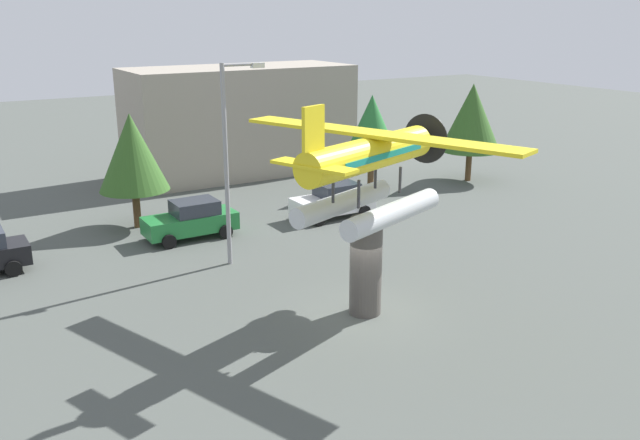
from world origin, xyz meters
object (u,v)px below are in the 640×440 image
at_px(tree_east, 132,152).
at_px(tree_center_back, 372,126).
at_px(car_far_white, 334,200).
at_px(streetlight_primary, 230,151).
at_px(display_pedestal, 366,266).
at_px(storefront_building, 240,120).
at_px(floatplane_monument, 370,168).
at_px(tree_far_east, 472,118).
at_px(car_mid_green, 191,219).

xyz_separation_m(tree_east, tree_center_back, (13.57, -0.34, 0.16)).
relative_size(car_far_white, tree_center_back, 0.75).
bearing_deg(streetlight_primary, display_pedestal, -74.91).
relative_size(car_far_white, streetlight_primary, 0.52).
xyz_separation_m(display_pedestal, storefront_building, (5.55, 22.00, 1.67)).
bearing_deg(car_far_white, display_pedestal, 63.10).
height_order(floatplane_monument, storefront_building, floatplane_monument).
bearing_deg(storefront_building, streetlight_primary, -115.99).
bearing_deg(tree_east, tree_far_east, -3.34).
distance_m(tree_center_back, tree_far_east, 6.86).
height_order(display_pedestal, car_mid_green, display_pedestal).
xyz_separation_m(car_far_white, tree_far_east, (11.37, 2.35, 3.01)).
relative_size(display_pedestal, tree_far_east, 0.58).
bearing_deg(tree_far_east, storefront_building, 139.48).
bearing_deg(streetlight_primary, tree_center_back, 29.62).
bearing_deg(car_mid_green, tree_far_east, -174.66).
height_order(floatplane_monument, tree_far_east, floatplane_monument).
bearing_deg(tree_far_east, floatplane_monument, -142.66).
distance_m(streetlight_primary, storefront_building, 16.92).
xyz_separation_m(tree_center_back, tree_far_east, (6.80, -0.85, 0.07)).
height_order(storefront_building, tree_far_east, storefront_building).
height_order(display_pedestal, streetlight_primary, streetlight_primary).
xyz_separation_m(streetlight_primary, tree_far_east, (18.41, 5.74, -0.81)).
xyz_separation_m(streetlight_primary, storefront_building, (7.39, 15.16, -1.33)).
bearing_deg(display_pedestal, floatplane_monument, 20.16).
bearing_deg(car_mid_green, display_pedestal, 101.27).
distance_m(display_pedestal, streetlight_primary, 7.69).
distance_m(tree_east, tree_center_back, 13.58).
bearing_deg(tree_center_back, tree_far_east, -7.15).
height_order(streetlight_primary, tree_center_back, streetlight_primary).
xyz_separation_m(car_mid_green, storefront_building, (7.70, 11.16, 2.50)).
relative_size(car_far_white, tree_far_east, 0.71).
xyz_separation_m(display_pedestal, car_mid_green, (-2.16, 10.84, -0.83)).
bearing_deg(floatplane_monument, tree_center_back, 34.11).
distance_m(car_mid_green, tree_far_east, 19.04).
height_order(tree_east, tree_far_east, tree_far_east).
distance_m(display_pedestal, tree_center_back, 16.74).
bearing_deg(display_pedestal, tree_east, 105.47).
bearing_deg(streetlight_primary, tree_east, 105.86).
bearing_deg(display_pedestal, car_mid_green, 101.27).
bearing_deg(car_far_white, car_mid_green, -4.70).
xyz_separation_m(display_pedestal, floatplane_monument, (0.12, 0.05, 3.38)).
height_order(floatplane_monument, car_mid_green, floatplane_monument).
xyz_separation_m(car_mid_green, streetlight_primary, (0.31, -3.99, 3.83)).
distance_m(streetlight_primary, tree_far_east, 19.30).
height_order(streetlight_primary, tree_far_east, streetlight_primary).
height_order(car_mid_green, tree_east, tree_east).
distance_m(floatplane_monument, storefront_building, 22.68).
height_order(streetlight_primary, tree_east, streetlight_primary).
bearing_deg(storefront_building, car_far_white, -91.73).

